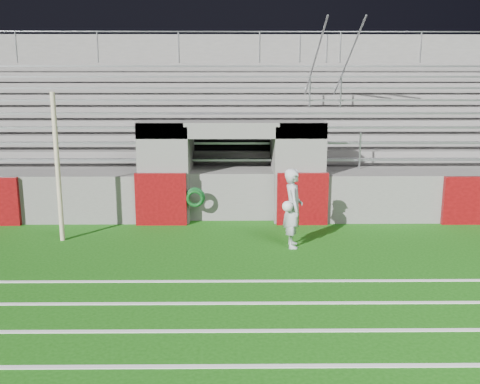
{
  "coord_description": "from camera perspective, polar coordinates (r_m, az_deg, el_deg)",
  "views": [
    {
      "loc": [
        0.09,
        -10.32,
        3.65
      ],
      "look_at": [
        0.2,
        1.8,
        1.1
      ],
      "focal_mm": 40.0,
      "sensor_mm": 36.0,
      "label": 1
    }
  ],
  "objects": [
    {
      "name": "field_post",
      "position": [
        12.76,
        -18.88,
        2.43
      ],
      "size": [
        0.11,
        0.11,
        3.39
      ],
      "primitive_type": "cylinder",
      "color": "#C7B494",
      "rests_on": "ground"
    },
    {
      "name": "ground",
      "position": [
        10.95,
        -0.97,
        -7.6
      ],
      "size": [
        90.0,
        90.0,
        0.0
      ],
      "primitive_type": "plane",
      "color": "#15520D",
      "rests_on": "ground"
    },
    {
      "name": "goalkeeper_with_ball",
      "position": [
        11.82,
        5.66,
        -1.71
      ],
      "size": [
        0.48,
        0.69,
        1.77
      ],
      "color": "#A9AFB3",
      "rests_on": "ground"
    },
    {
      "name": "stadium_structure",
      "position": [
        18.42,
        -0.8,
        5.16
      ],
      "size": [
        26.0,
        8.48,
        5.42
      ],
      "color": "#5F5D5A",
      "rests_on": "ground"
    },
    {
      "name": "hose_coil",
      "position": [
        13.61,
        -4.82,
        -0.62
      ],
      "size": [
        0.51,
        0.14,
        0.51
      ],
      "color": "#0D4119",
      "rests_on": "ground"
    }
  ]
}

